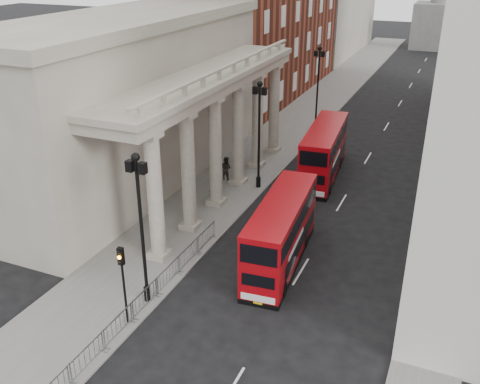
{
  "coord_description": "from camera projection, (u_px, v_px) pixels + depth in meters",
  "views": [
    {
      "loc": [
        13.13,
        -15.53,
        17.16
      ],
      "look_at": [
        1.15,
        12.32,
        3.23
      ],
      "focal_mm": 40.0,
      "sensor_mm": 36.0,
      "label": 1
    }
  ],
  "objects": [
    {
      "name": "portico_building",
      "position": [
        130.0,
        106.0,
        41.13
      ],
      "size": [
        9.0,
        28.0,
        12.0
      ],
      "primitive_type": "cube",
      "color": "gray",
      "rests_on": "ground"
    },
    {
      "name": "ground",
      "position": [
        113.0,
        352.0,
        24.84
      ],
      "size": [
        260.0,
        260.0,
        0.0
      ],
      "primitive_type": "plane",
      "color": "black",
      "rests_on": "ground"
    },
    {
      "name": "sidewalk_west",
      "position": [
        273.0,
        144.0,
        50.93
      ],
      "size": [
        6.0,
        140.0,
        0.12
      ],
      "primitive_type": "cube",
      "color": "slate",
      "rests_on": "ground"
    },
    {
      "name": "pedestrian_a",
      "position": [
        192.0,
        189.0,
        39.44
      ],
      "size": [
        0.66,
        0.51,
        1.6
      ],
      "primitive_type": "imported",
      "rotation": [
        0.0,
        0.0,
        -0.23
      ],
      "color": "black",
      "rests_on": "sidewalk_west"
    },
    {
      "name": "lamp_post_south",
      "position": [
        141.0,
        220.0,
        26.34
      ],
      "size": [
        1.05,
        0.44,
        8.32
      ],
      "color": "black",
      "rests_on": "sidewalk_west"
    },
    {
      "name": "lamp_post_mid",
      "position": [
        259.0,
        128.0,
        39.7
      ],
      "size": [
        1.05,
        0.44,
        8.32
      ],
      "color": "black",
      "rests_on": "sidewalk_west"
    },
    {
      "name": "pedestrian_b",
      "position": [
        226.0,
        168.0,
        42.66
      ],
      "size": [
        1.05,
        0.89,
        1.92
      ],
      "primitive_type": "imported",
      "rotation": [
        0.0,
        0.0,
        2.96
      ],
      "color": "#2A2521",
      "rests_on": "sidewalk_west"
    },
    {
      "name": "brick_building",
      "position": [
        268.0,
        3.0,
        64.08
      ],
      "size": [
        9.0,
        32.0,
        22.0
      ],
      "primitive_type": "cube",
      "color": "maroon",
      "rests_on": "ground"
    },
    {
      "name": "pedestrian_c",
      "position": [
        215.0,
        188.0,
        39.43
      ],
      "size": [
        0.91,
        0.7,
        1.65
      ],
      "primitive_type": "imported",
      "rotation": [
        0.0,
        0.0,
        6.52
      ],
      "color": "black",
      "rests_on": "sidewalk_west"
    },
    {
      "name": "bus_far",
      "position": [
        324.0,
        151.0,
        43.0
      ],
      "size": [
        3.25,
        9.89,
        4.19
      ],
      "rotation": [
        0.0,
        0.0,
        0.09
      ],
      "color": "#A0070D",
      "rests_on": "ground"
    },
    {
      "name": "traffic_light",
      "position": [
        122.0,
        272.0,
        25.38
      ],
      "size": [
        0.28,
        0.33,
        4.3
      ],
      "color": "black",
      "rests_on": "sidewalk_west"
    },
    {
      "name": "sidewalk_east",
      "position": [
        457.0,
        170.0,
        45.01
      ],
      "size": [
        3.0,
        140.0,
        0.12
      ],
      "primitive_type": "cube",
      "color": "slate",
      "rests_on": "ground"
    },
    {
      "name": "lamp_post_north",
      "position": [
        318.0,
        82.0,
        53.05
      ],
      "size": [
        1.05,
        0.44,
        8.32
      ],
      "color": "black",
      "rests_on": "sidewalk_west"
    },
    {
      "name": "kerb",
      "position": [
        303.0,
        148.0,
        49.87
      ],
      "size": [
        0.2,
        140.0,
        0.14
      ],
      "primitive_type": "cube",
      "color": "slate",
      "rests_on": "ground"
    },
    {
      "name": "crowd_barriers",
      "position": [
        132.0,
        312.0,
        26.54
      ],
      "size": [
        0.5,
        18.75,
        1.1
      ],
      "color": "gray",
      "rests_on": "sidewalk_west"
    },
    {
      "name": "bus_near",
      "position": [
        281.0,
        232.0,
        31.05
      ],
      "size": [
        3.02,
        9.47,
        4.02
      ],
      "rotation": [
        0.0,
        0.0,
        0.08
      ],
      "color": "#9A070D",
      "rests_on": "ground"
    }
  ]
}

